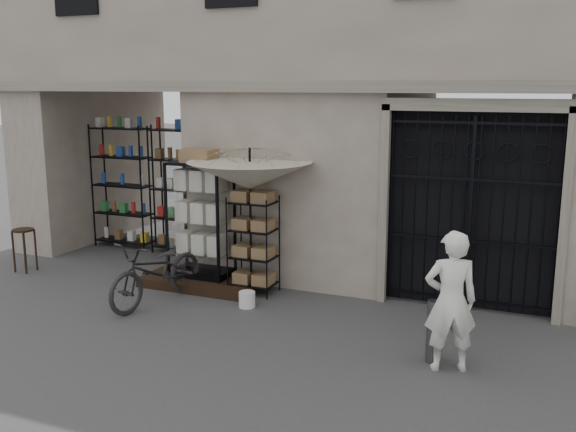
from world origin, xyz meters
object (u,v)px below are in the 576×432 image
at_px(white_bucket, 247,299).
at_px(shopkeeper, 447,369).
at_px(market_umbrella, 250,168).
at_px(steel_bollard, 432,331).
at_px(wooden_stool, 25,249).
at_px(display_cabinet, 201,225).
at_px(wire_rack, 253,246).
at_px(bicycle, 159,303).

height_order(white_bucket, shopkeeper, white_bucket).
bearing_deg(market_umbrella, steel_bollard, -26.09).
distance_m(white_bucket, wooden_stool, 4.50).
xyz_separation_m(steel_bollard, shopkeeper, (0.22, -0.13, -0.39)).
height_order(display_cabinet, shopkeeper, display_cabinet).
distance_m(white_bucket, shopkeeper, 3.28).
bearing_deg(wire_rack, steel_bollard, -9.25).
bearing_deg(shopkeeper, white_bucket, -40.00).
distance_m(display_cabinet, white_bucket, 1.67).
bearing_deg(wooden_stool, display_cabinet, 9.97).
distance_m(wooden_stool, steel_bollard, 7.47).
height_order(white_bucket, wooden_stool, wooden_stool).
bearing_deg(white_bucket, wooden_stool, 178.01).
relative_size(white_bucket, wooden_stool, 0.32).
bearing_deg(market_umbrella, wire_rack, -5.88).
relative_size(white_bucket, shopkeeper, 0.15).
relative_size(wire_rack, market_umbrella, 0.56).
relative_size(display_cabinet, wire_rack, 1.31).
bearing_deg(shopkeeper, wooden_stool, -30.79).
bearing_deg(bicycle, white_bucket, 24.18).
relative_size(wire_rack, steel_bollard, 2.03).
bearing_deg(wire_rack, bicycle, -120.41).
distance_m(market_umbrella, wooden_stool, 4.55).
bearing_deg(wooden_stool, steel_bollard, -7.95).
height_order(wire_rack, market_umbrella, market_umbrella).
height_order(bicycle, steel_bollard, bicycle).
relative_size(wire_rack, wooden_stool, 2.02).
relative_size(display_cabinet, bicycle, 1.07).
bearing_deg(white_bucket, market_umbrella, 111.15).
bearing_deg(steel_bollard, market_umbrella, 153.91).
distance_m(market_umbrella, white_bucket, 2.02).
distance_m(display_cabinet, wooden_stool, 3.39).
bearing_deg(bicycle, shopkeeper, 0.85).
xyz_separation_m(bicycle, shopkeeper, (4.46, -0.65, 0.00)).
distance_m(wire_rack, bicycle, 1.70).
relative_size(wooden_stool, shopkeeper, 0.46).
relative_size(white_bucket, bicycle, 0.13).
distance_m(white_bucket, steel_bollard, 3.05).
height_order(wooden_stool, shopkeeper, wooden_stool).
bearing_deg(wire_rack, white_bucket, -55.36).
relative_size(market_umbrella, white_bucket, 11.31).
height_order(display_cabinet, wooden_stool, display_cabinet).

